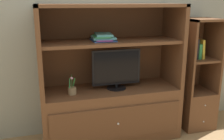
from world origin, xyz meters
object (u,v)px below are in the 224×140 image
at_px(bookshelf_tall, 195,91).
at_px(tv_monitor, 116,69).
at_px(media_console, 111,99).
at_px(magazine_stack, 103,37).
at_px(upright_book_row, 195,49).
at_px(potted_plant, 72,90).

bearing_deg(bookshelf_tall, tv_monitor, -178.40).
height_order(tv_monitor, bookshelf_tall, bookshelf_tall).
bearing_deg(media_console, tv_monitor, -24.91).
bearing_deg(bookshelf_tall, magazine_stack, -179.28).
xyz_separation_m(tv_monitor, magazine_stack, (-0.16, 0.02, 0.39)).
relative_size(tv_monitor, upright_book_row, 2.24).
bearing_deg(tv_monitor, media_console, 155.09).
bearing_deg(tv_monitor, bookshelf_tall, 1.60).
bearing_deg(tv_monitor, potted_plant, -173.89).
height_order(media_console, magazine_stack, media_console).
relative_size(media_console, potted_plant, 7.06).
bearing_deg(tv_monitor, magazine_stack, 174.42).
distance_m(potted_plant, upright_book_row, 1.69).
distance_m(media_console, upright_book_row, 1.29).
xyz_separation_m(magazine_stack, upright_book_row, (1.25, 0.01, -0.21)).
relative_size(media_console, magazine_stack, 4.89).
bearing_deg(tv_monitor, upright_book_row, 1.17).
relative_size(tv_monitor, potted_plant, 2.51).
distance_m(media_console, tv_monitor, 0.40).
distance_m(magazine_stack, upright_book_row, 1.27).
distance_m(potted_plant, magazine_stack, 0.72).
relative_size(tv_monitor, magazine_stack, 1.74).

